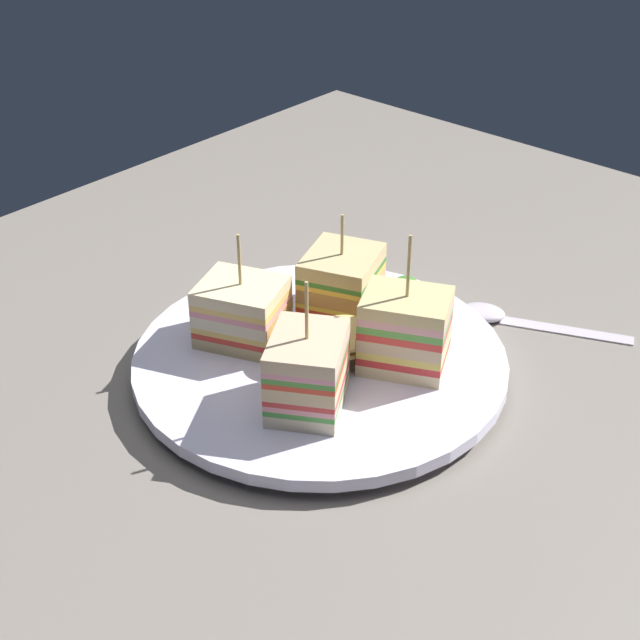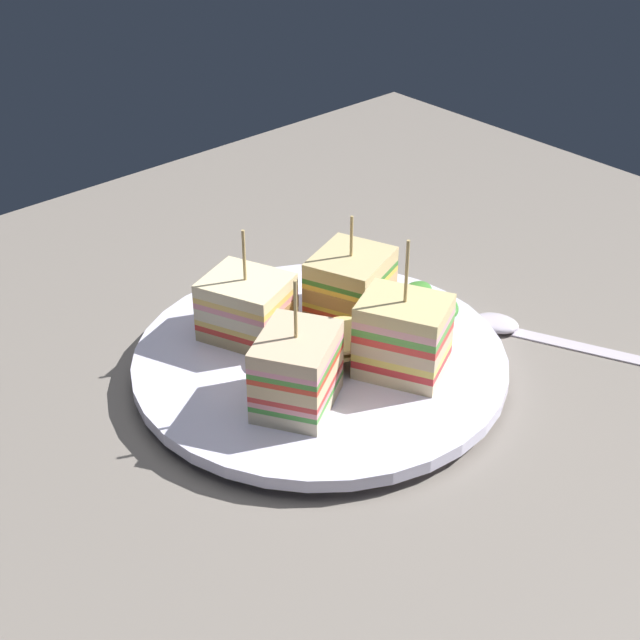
# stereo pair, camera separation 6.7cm
# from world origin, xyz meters

# --- Properties ---
(ground_plane) EXTENTS (1.00, 0.82, 0.02)m
(ground_plane) POSITION_xyz_m (0.00, 0.00, -0.01)
(ground_plane) COLOR slate
(plate) EXTENTS (0.28, 0.28, 0.02)m
(plate) POSITION_xyz_m (0.00, 0.00, 0.01)
(plate) COLOR white
(plate) RESTS_ON ground_plane
(sandwich_wedge_0) EXTENTS (0.07, 0.07, 0.10)m
(sandwich_wedge_0) POSITION_xyz_m (0.03, -0.05, 0.05)
(sandwich_wedge_0) COLOR beige
(sandwich_wedge_0) RESTS_ON plate
(sandwich_wedge_1) EXTENTS (0.08, 0.07, 0.08)m
(sandwich_wedge_1) POSITION_xyz_m (0.06, 0.03, 0.04)
(sandwich_wedge_1) COLOR #D5B77A
(sandwich_wedge_1) RESTS_ON plate
(sandwich_wedge_2) EXTENTS (0.07, 0.08, 0.09)m
(sandwich_wedge_2) POSITION_xyz_m (-0.02, 0.06, 0.04)
(sandwich_wedge_2) COLOR tan
(sandwich_wedge_2) RESTS_ON plate
(sandwich_wedge_3) EXTENTS (0.08, 0.07, 0.10)m
(sandwich_wedge_3) POSITION_xyz_m (-0.05, -0.03, 0.04)
(sandwich_wedge_3) COLOR beige
(sandwich_wedge_3) RESTS_ON plate
(chip_pile) EXTENTS (0.08, 0.08, 0.03)m
(chip_pile) POSITION_xyz_m (-0.00, -0.01, 0.03)
(chip_pile) COLOR #DECD6C
(chip_pile) RESTS_ON plate
(salad_garnish) EXTENTS (0.07, 0.07, 0.01)m
(salad_garnish) POSITION_xyz_m (0.10, -0.00, 0.02)
(salad_garnish) COLOR #418633
(salad_garnish) RESTS_ON plate
(spoon) EXTENTS (0.07, 0.13, 0.01)m
(spoon) POSITION_xyz_m (0.15, -0.06, 0.00)
(spoon) COLOR silver
(spoon) RESTS_ON ground_plane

